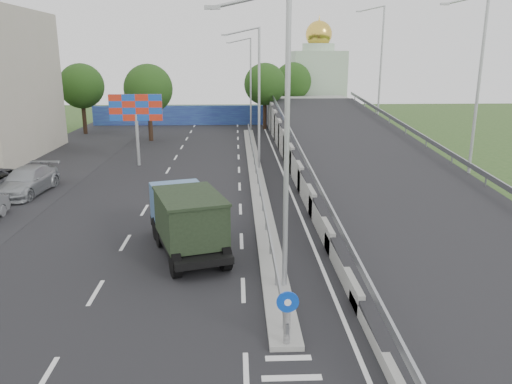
{
  "coord_description": "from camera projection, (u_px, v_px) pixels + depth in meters",
  "views": [
    {
      "loc": [
        -1.4,
        -10.54,
        8.2
      ],
      "look_at": [
        -0.51,
        11.58,
        2.2
      ],
      "focal_mm": 35.0,
      "sensor_mm": 36.0,
      "label": 1
    }
  ],
  "objects": [
    {
      "name": "road_surface",
      "position": [
        211.0,
        191.0,
        31.54
      ],
      "size": [
        26.0,
        90.0,
        0.04
      ],
      "primitive_type": "cube",
      "color": "black",
      "rests_on": "ground"
    },
    {
      "name": "parking_strip",
      "position": [
        2.0,
        193.0,
        31.03
      ],
      "size": [
        8.0,
        90.0,
        0.05
      ],
      "primitive_type": "cube",
      "color": "black",
      "rests_on": "ground"
    },
    {
      "name": "median",
      "position": [
        256.0,
        175.0,
        35.49
      ],
      "size": [
        1.0,
        44.0,
        0.2
      ],
      "primitive_type": "cube",
      "color": "gray",
      "rests_on": "ground"
    },
    {
      "name": "overpass_ramp",
      "position": [
        362.0,
        151.0,
        35.35
      ],
      "size": [
        10.0,
        50.0,
        3.5
      ],
      "color": "gray",
      "rests_on": "ground"
    },
    {
      "name": "median_guardrail",
      "position": [
        256.0,
        166.0,
        35.32
      ],
      "size": [
        0.09,
        44.0,
        0.71
      ],
      "color": "gray",
      "rests_on": "median"
    },
    {
      "name": "sign_bollard",
      "position": [
        287.0,
        318.0,
        14.19
      ],
      "size": [
        0.64,
        0.23,
        1.67
      ],
      "color": "black",
      "rests_on": "median"
    },
    {
      "name": "lamp_post_near",
      "position": [
        281.0,
        131.0,
        16.64
      ],
      "size": [
        2.74,
        0.18,
        10.08
      ],
      "color": "#B2B5B7",
      "rests_on": "median"
    },
    {
      "name": "lamp_post_mid",
      "position": [
        256.0,
        91.0,
        35.93
      ],
      "size": [
        2.74,
        0.18,
        10.08
      ],
      "color": "#B2B5B7",
      "rests_on": "median"
    },
    {
      "name": "lamp_post_far",
      "position": [
        249.0,
        79.0,
        55.22
      ],
      "size": [
        2.74,
        0.18,
        10.08
      ],
      "color": "#B2B5B7",
      "rests_on": "median"
    },
    {
      "name": "blue_wall",
      "position": [
        215.0,
        115.0,
        62.05
      ],
      "size": [
        30.0,
        0.5,
        2.4
      ],
      "primitive_type": "cube",
      "color": "navy",
      "rests_on": "ground"
    },
    {
      "name": "church",
      "position": [
        317.0,
        79.0,
        69.23
      ],
      "size": [
        7.0,
        7.0,
        13.8
      ],
      "color": "#B2CCAD",
      "rests_on": "ground"
    },
    {
      "name": "billboard",
      "position": [
        136.0,
        112.0,
        37.92
      ],
      "size": [
        4.0,
        0.24,
        5.5
      ],
      "color": "#B2B5B7",
      "rests_on": "ground"
    },
    {
      "name": "tree_left_mid",
      "position": [
        148.0,
        89.0,
        49.2
      ],
      "size": [
        4.8,
        4.8,
        7.6
      ],
      "color": "black",
      "rests_on": "ground"
    },
    {
      "name": "tree_median_far",
      "position": [
        265.0,
        84.0,
        57.38
      ],
      "size": [
        4.8,
        4.8,
        7.6
      ],
      "color": "black",
      "rests_on": "ground"
    },
    {
      "name": "tree_left_far",
      "position": [
        81.0,
        86.0,
        53.71
      ],
      "size": [
        4.8,
        4.8,
        7.6
      ],
      "color": "black",
      "rests_on": "ground"
    },
    {
      "name": "tree_ramp_far",
      "position": [
        293.0,
        81.0,
        64.29
      ],
      "size": [
        4.8,
        4.8,
        7.6
      ],
      "color": "black",
      "rests_on": "ground"
    },
    {
      "name": "dump_truck",
      "position": [
        186.0,
        218.0,
        21.39
      ],
      "size": [
        4.05,
        6.7,
        2.78
      ],
      "rotation": [
        0.0,
        0.0,
        0.3
      ],
      "color": "black",
      "rests_on": "ground"
    },
    {
      "name": "parked_car_d",
      "position": [
        27.0,
        181.0,
        30.74
      ],
      "size": [
        2.81,
        5.8,
        1.63
      ],
      "primitive_type": "imported",
      "rotation": [
        0.0,
        0.0,
        -0.1
      ],
      "color": "#92969A",
      "rests_on": "ground"
    }
  ]
}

